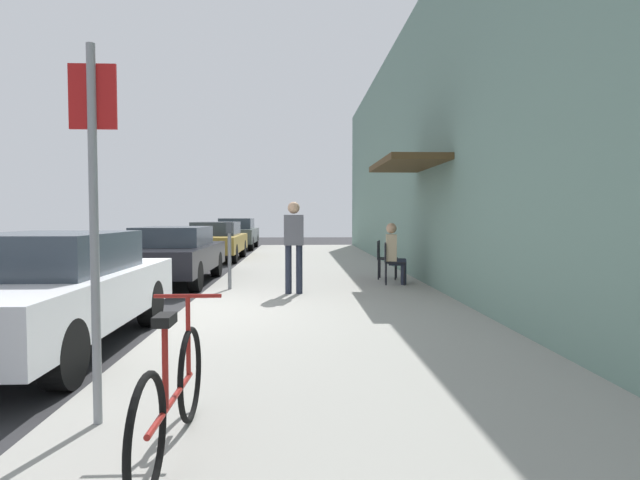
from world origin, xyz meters
TOP-DOWN VIEW (x-y plane):
  - ground_plane at (0.00, 0.00)m, footprint 60.00×60.00m
  - sidewalk_slab at (2.25, 2.00)m, footprint 4.50×32.00m
  - building_facade at (4.65, 2.00)m, footprint 1.40×32.00m
  - parked_car_0 at (-1.10, -1.62)m, footprint 1.80×4.40m
  - parked_car_1 at (-1.10, 4.37)m, footprint 1.80×4.40m
  - parked_car_2 at (-1.10, 10.76)m, footprint 1.80×4.40m
  - parked_car_3 at (-1.10, 17.02)m, footprint 1.80×4.40m
  - parking_meter at (0.45, 2.52)m, footprint 0.12×0.10m
  - street_sign at (0.40, -4.11)m, footprint 0.32×0.06m
  - bicycle_0 at (1.03, -4.60)m, footprint 0.46×1.71m
  - cafe_chair_0 at (3.76, 3.13)m, footprint 0.50×0.50m
  - seated_patron_0 at (3.82, 3.12)m, footprint 0.47×0.41m
  - cafe_chair_1 at (3.76, 4.04)m, footprint 0.53×0.53m
  - pedestrian_standing at (1.72, 1.86)m, footprint 0.36×0.22m

SIDE VIEW (x-z plane):
  - ground_plane at x=0.00m, z-range 0.00..0.00m
  - sidewalk_slab at x=2.25m, z-range 0.00..0.12m
  - bicycle_0 at x=1.03m, z-range 0.03..0.93m
  - cafe_chair_0 at x=3.76m, z-range 0.19..1.06m
  - cafe_chair_1 at x=3.76m, z-range 0.19..1.06m
  - parked_car_1 at x=-1.10m, z-range 0.04..1.34m
  - parked_car_2 at x=-1.10m, z-range 0.03..1.38m
  - parked_car_0 at x=-1.10m, z-range 0.03..1.39m
  - parked_car_3 at x=-1.10m, z-range 0.02..1.47m
  - seated_patron_0 at x=3.82m, z-range 0.17..1.46m
  - parking_meter at x=0.45m, z-range 0.23..1.55m
  - pedestrian_standing at x=1.72m, z-range 0.27..1.97m
  - street_sign at x=0.40m, z-range 0.34..2.94m
  - building_facade at x=4.65m, z-range 0.00..6.39m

